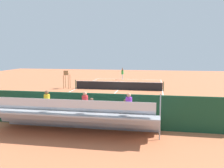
{
  "coord_description": "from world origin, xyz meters",
  "views": [
    {
      "loc": [
        -4.27,
        27.61,
        4.42
      ],
      "look_at": [
        0.0,
        4.0,
        1.2
      ],
      "focal_mm": 39.48,
      "sensor_mm": 36.0,
      "label": 1
    }
  ],
  "objects_px": {
    "equipment_bag": "(81,120)",
    "tennis_ball_far": "(126,82)",
    "umpire_chair": "(67,77)",
    "tennis_net": "(118,85)",
    "tennis_ball_near": "(105,80)",
    "tennis_player": "(122,73)",
    "tennis_racket": "(115,80)",
    "courtside_bench": "(112,115)",
    "bleacher_stand": "(75,116)"
  },
  "relations": [
    {
      "from": "tennis_ball_near",
      "to": "bleacher_stand",
      "type": "bearing_deg",
      "value": 98.02
    },
    {
      "from": "tennis_ball_near",
      "to": "tennis_net",
      "type": "bearing_deg",
      "value": 110.81
    },
    {
      "from": "tennis_net",
      "to": "tennis_racket",
      "type": "bearing_deg",
      "value": -78.11
    },
    {
      "from": "equipment_bag",
      "to": "tennis_ball_far",
      "type": "xyz_separation_m",
      "value": [
        -0.29,
        -19.99,
        -0.15
      ]
    },
    {
      "from": "tennis_racket",
      "to": "tennis_ball_far",
      "type": "relative_size",
      "value": 8.84
    },
    {
      "from": "tennis_net",
      "to": "tennis_ball_near",
      "type": "distance_m",
      "value": 9.45
    },
    {
      "from": "equipment_bag",
      "to": "tennis_ball_near",
      "type": "bearing_deg",
      "value": -82.0
    },
    {
      "from": "umpire_chair",
      "to": "tennis_player",
      "type": "xyz_separation_m",
      "value": [
        -5.31,
        -10.02,
        -0.3
      ]
    },
    {
      "from": "tennis_net",
      "to": "tennis_ball_near",
      "type": "xyz_separation_m",
      "value": [
        3.35,
        -8.82,
        -0.47
      ]
    },
    {
      "from": "bleacher_stand",
      "to": "tennis_racket",
      "type": "xyz_separation_m",
      "value": [
        2.08,
        -24.96,
        -0.94
      ]
    },
    {
      "from": "umpire_chair",
      "to": "tennis_ball_far",
      "type": "bearing_deg",
      "value": -133.36
    },
    {
      "from": "equipment_bag",
      "to": "tennis_ball_far",
      "type": "relative_size",
      "value": 13.64
    },
    {
      "from": "umpire_chair",
      "to": "tennis_net",
      "type": "bearing_deg",
      "value": -179.66
    },
    {
      "from": "courtside_bench",
      "to": "tennis_racket",
      "type": "distance_m",
      "value": 23.18
    },
    {
      "from": "umpire_chair",
      "to": "tennis_racket",
      "type": "xyz_separation_m",
      "value": [
        -4.18,
        -9.64,
        -1.3
      ]
    },
    {
      "from": "courtside_bench",
      "to": "umpire_chair",
      "type": "bearing_deg",
      "value": -59.18
    },
    {
      "from": "tennis_player",
      "to": "tennis_racket",
      "type": "bearing_deg",
      "value": 18.54
    },
    {
      "from": "tennis_net",
      "to": "tennis_ball_far",
      "type": "height_order",
      "value": "tennis_net"
    },
    {
      "from": "tennis_racket",
      "to": "tennis_ball_far",
      "type": "bearing_deg",
      "value": 124.6
    },
    {
      "from": "umpire_chair",
      "to": "tennis_ball_near",
      "type": "xyz_separation_m",
      "value": [
        -2.85,
        -8.86,
        -1.28
      ]
    },
    {
      "from": "courtside_bench",
      "to": "tennis_ball_near",
      "type": "bearing_deg",
      "value": -77.13
    },
    {
      "from": "tennis_player",
      "to": "tennis_ball_near",
      "type": "height_order",
      "value": "tennis_player"
    },
    {
      "from": "courtside_bench",
      "to": "equipment_bag",
      "type": "xyz_separation_m",
      "value": [
        1.92,
        0.13,
        -0.38
      ]
    },
    {
      "from": "bleacher_stand",
      "to": "tennis_ball_near",
      "type": "relative_size",
      "value": 137.27
    },
    {
      "from": "umpire_chair",
      "to": "courtside_bench",
      "type": "xyz_separation_m",
      "value": [
        -7.89,
        13.23,
        -0.76
      ]
    },
    {
      "from": "umpire_chair",
      "to": "tennis_player",
      "type": "distance_m",
      "value": 11.35
    },
    {
      "from": "bleacher_stand",
      "to": "tennis_player",
      "type": "bearing_deg",
      "value": -87.87
    },
    {
      "from": "equipment_bag",
      "to": "umpire_chair",
      "type": "bearing_deg",
      "value": -65.93
    },
    {
      "from": "bleacher_stand",
      "to": "tennis_net",
      "type": "bearing_deg",
      "value": -89.79
    },
    {
      "from": "tennis_net",
      "to": "tennis_racket",
      "type": "xyz_separation_m",
      "value": [
        2.02,
        -9.6,
        -0.49
      ]
    },
    {
      "from": "equipment_bag",
      "to": "tennis_ball_far",
      "type": "bearing_deg",
      "value": -90.82
    },
    {
      "from": "tennis_net",
      "to": "courtside_bench",
      "type": "xyz_separation_m",
      "value": [
        -1.69,
        13.27,
        0.06
      ]
    },
    {
      "from": "tennis_racket",
      "to": "bleacher_stand",
      "type": "bearing_deg",
      "value": 94.76
    },
    {
      "from": "tennis_net",
      "to": "equipment_bag",
      "type": "xyz_separation_m",
      "value": [
        0.23,
        13.4,
        -0.32
      ]
    },
    {
      "from": "courtside_bench",
      "to": "equipment_bag",
      "type": "bearing_deg",
      "value": 3.82
    },
    {
      "from": "bleacher_stand",
      "to": "tennis_player",
      "type": "height_order",
      "value": "bleacher_stand"
    },
    {
      "from": "tennis_net",
      "to": "tennis_ball_near",
      "type": "height_order",
      "value": "tennis_net"
    },
    {
      "from": "tennis_net",
      "to": "equipment_bag",
      "type": "relative_size",
      "value": 11.44
    },
    {
      "from": "tennis_player",
      "to": "tennis_ball_far",
      "type": "relative_size",
      "value": 29.18
    },
    {
      "from": "equipment_bag",
      "to": "tennis_ball_far",
      "type": "distance_m",
      "value": 19.99
    },
    {
      "from": "equipment_bag",
      "to": "tennis_ball_near",
      "type": "relative_size",
      "value": 13.64
    },
    {
      "from": "tennis_ball_far",
      "to": "tennis_racket",
      "type": "bearing_deg",
      "value": -55.4
    },
    {
      "from": "tennis_net",
      "to": "tennis_ball_far",
      "type": "relative_size",
      "value": 156.06
    },
    {
      "from": "tennis_racket",
      "to": "tennis_ball_far",
      "type": "xyz_separation_m",
      "value": [
        -2.08,
        3.01,
        0.02
      ]
    },
    {
      "from": "tennis_player",
      "to": "tennis_racket",
      "type": "xyz_separation_m",
      "value": [
        1.14,
        0.38,
        -1.0
      ]
    },
    {
      "from": "courtside_bench",
      "to": "tennis_ball_far",
      "type": "relative_size",
      "value": 27.27
    },
    {
      "from": "tennis_player",
      "to": "courtside_bench",
      "type": "bearing_deg",
      "value": 96.33
    },
    {
      "from": "tennis_net",
      "to": "tennis_player",
      "type": "bearing_deg",
      "value": -84.93
    },
    {
      "from": "tennis_player",
      "to": "tennis_ball_far",
      "type": "height_order",
      "value": "tennis_player"
    },
    {
      "from": "umpire_chair",
      "to": "tennis_ball_near",
      "type": "bearing_deg",
      "value": -107.82
    }
  ]
}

